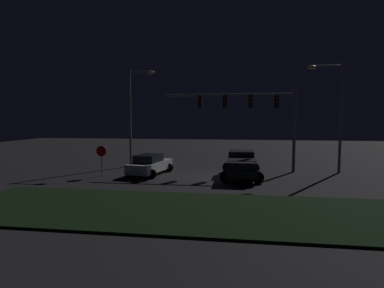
{
  "coord_description": "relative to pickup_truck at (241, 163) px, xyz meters",
  "views": [
    {
      "loc": [
        2.4,
        -21.81,
        4.16
      ],
      "look_at": [
        -0.79,
        0.5,
        2.31
      ],
      "focal_mm": 28.39,
      "sensor_mm": 36.0,
      "label": 1
    }
  ],
  "objects": [
    {
      "name": "ground_plane",
      "position": [
        -2.85,
        -0.05,
        -1.0
      ],
      "size": [
        80.0,
        80.0,
        0.0
      ],
      "primitive_type": "plane",
      "color": "black"
    },
    {
      "name": "car_sedan",
      "position": [
        -6.83,
        0.18,
        -0.26
      ],
      "size": [
        3.03,
        4.67,
        1.51
      ],
      "rotation": [
        0.0,
        0.0,
        1.37
      ],
      "color": "silver",
      "rests_on": "ground_plane"
    },
    {
      "name": "street_lamp_left",
      "position": [
        -9.12,
        3.7,
        4.24
      ],
      "size": [
        2.36,
        0.44,
        8.4
      ],
      "color": "slate",
      "rests_on": "ground_plane"
    },
    {
      "name": "grass_median",
      "position": [
        -2.85,
        -8.65,
        -0.95
      ],
      "size": [
        21.21,
        6.2,
        0.1
      ],
      "primitive_type": "cube",
      "color": "black",
      "rests_on": "ground_plane"
    },
    {
      "name": "street_lamp_right",
      "position": [
        7.02,
        2.81,
        4.26
      ],
      "size": [
        2.71,
        0.44,
        8.37
      ],
      "color": "slate",
      "rests_on": "ground_plane"
    },
    {
      "name": "stop_sign",
      "position": [
        -10.04,
        -1.18,
        0.56
      ],
      "size": [
        0.76,
        0.08,
        2.23
      ],
      "color": "slate",
      "rests_on": "ground_plane"
    },
    {
      "name": "pickup_truck",
      "position": [
        0.0,
        0.0,
        0.0
      ],
      "size": [
        2.87,
        5.41,
        1.8
      ],
      "rotation": [
        0.0,
        0.0,
        1.57
      ],
      "color": "black",
      "rests_on": "ground_plane"
    },
    {
      "name": "traffic_signal_gantry",
      "position": [
        0.75,
        2.67,
        4.03
      ],
      "size": [
        10.32,
        0.56,
        6.5
      ],
      "color": "slate",
      "rests_on": "ground_plane"
    }
  ]
}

